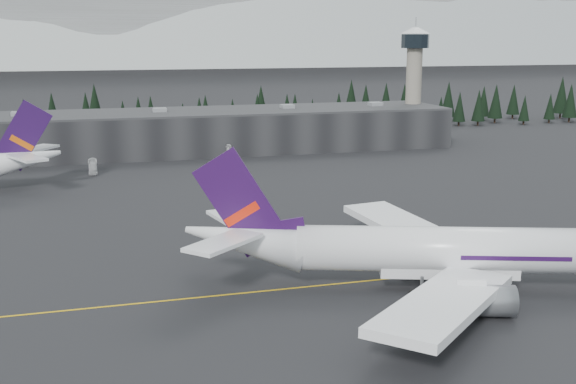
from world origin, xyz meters
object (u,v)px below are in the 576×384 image
object	(u,v)px
control_tower	(414,71)
gse_vehicle_b	(230,157)
terminal	(193,131)
gse_vehicle_a	(93,173)
jet_main	(428,250)

from	to	relation	value
control_tower	gse_vehicle_b	distance (m)	73.89
terminal	control_tower	bearing A→B (deg)	2.29
gse_vehicle_a	gse_vehicle_b	xyz separation A→B (m)	(38.48, 14.73, 0.12)
terminal	gse_vehicle_a	size ratio (longest dim) A/B	34.28
control_tower	gse_vehicle_b	size ratio (longest dim) A/B	8.37
control_tower	gse_vehicle_b	world-z (taller)	control_tower
gse_vehicle_b	control_tower	bearing A→B (deg)	80.96
terminal	gse_vehicle_a	bearing A→B (deg)	-133.61
control_tower	gse_vehicle_b	xyz separation A→B (m)	(-67.27, -20.55, -22.64)
jet_main	gse_vehicle_a	bearing A→B (deg)	132.17
control_tower	jet_main	distance (m)	150.18
terminal	control_tower	world-z (taller)	control_tower
terminal	jet_main	world-z (taller)	jet_main
jet_main	control_tower	bearing A→B (deg)	84.02
terminal	gse_vehicle_b	world-z (taller)	terminal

